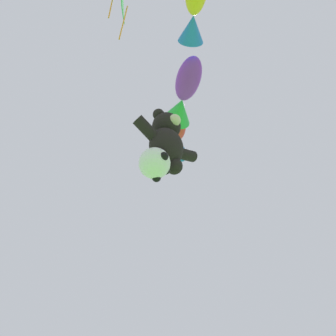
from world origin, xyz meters
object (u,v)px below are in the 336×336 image
object	(u,v)px
fish_kite_crimson	(177,137)
fish_kite_goldfin	(194,10)
teddy_bear_kite	(167,140)
fish_kite_violet	(184,95)
soccer_ball_kite	(155,163)

from	to	relation	value
fish_kite_crimson	fish_kite_goldfin	world-z (taller)	fish_kite_goldfin
teddy_bear_kite	fish_kite_violet	world-z (taller)	fish_kite_violet
soccer_ball_kite	fish_kite_crimson	world-z (taller)	fish_kite_crimson
teddy_bear_kite	fish_kite_goldfin	distance (m)	3.75
fish_kite_violet	fish_kite_goldfin	size ratio (longest dim) A/B	1.18
fish_kite_crimson	fish_kite_violet	bearing A→B (deg)	-124.03
fish_kite_crimson	fish_kite_goldfin	bearing A→B (deg)	-125.09
fish_kite_violet	soccer_ball_kite	bearing A→B (deg)	-178.63
teddy_bear_kite	fish_kite_violet	xyz separation A→B (m)	(0.69, -0.01, 2.82)
soccer_ball_kite	fish_kite_crimson	distance (m)	4.74
fish_kite_crimson	teddy_bear_kite	bearing A→B (deg)	-139.54
teddy_bear_kite	fish_kite_violet	size ratio (longest dim) A/B	0.82
fish_kite_goldfin	fish_kite_crimson	bearing A→B (deg)	54.91
teddy_bear_kite	fish_kite_goldfin	size ratio (longest dim) A/B	0.97
fish_kite_crimson	soccer_ball_kite	bearing A→B (deg)	-144.51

